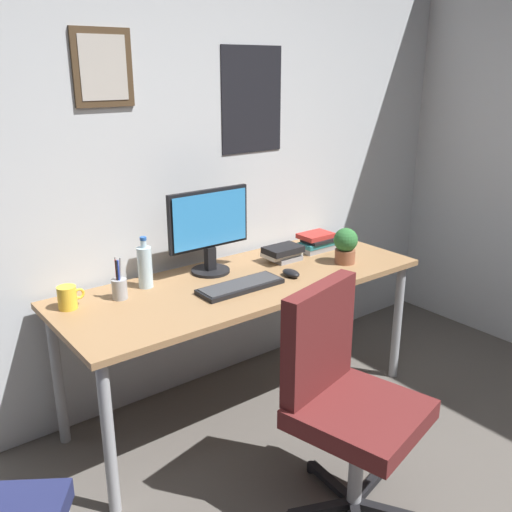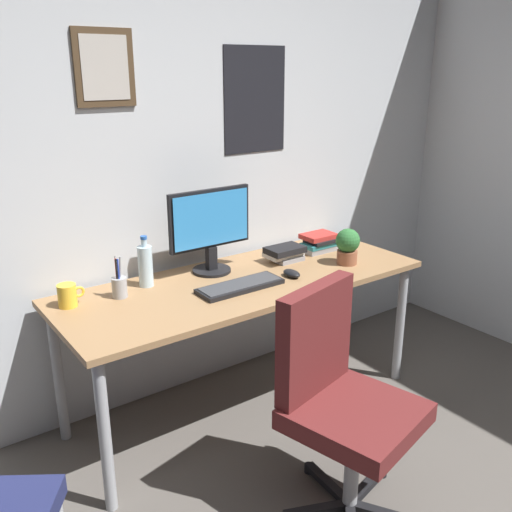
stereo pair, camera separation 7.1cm
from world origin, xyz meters
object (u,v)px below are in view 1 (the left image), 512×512
Objects in this scene: water_bottle at (145,266)px; book_stack_right at (283,253)px; office_chair at (343,392)px; coffee_mug_near at (68,297)px; keyboard at (240,286)px; computer_mouse at (291,273)px; pen_cup at (119,288)px; potted_plant at (345,244)px; book_stack_left at (317,242)px; monitor at (209,228)px.

book_stack_right is (0.78, -0.11, -0.06)m from water_bottle.
water_bottle reaches higher than office_chair.
coffee_mug_near is at bearing 125.55° from office_chair.
office_chair is 4.59× the size of book_stack_right.
office_chair is at bearing -92.22° from keyboard.
book_stack_right is (0.13, 0.21, 0.03)m from computer_mouse.
computer_mouse is at bearing -26.28° from water_bottle.
pen_cup reaches higher than book_stack_right.
water_bottle is 1.22× the size of book_stack_right.
book_stack_right is at bearing 136.50° from potted_plant.
computer_mouse is (0.33, 0.70, 0.22)m from office_chair.
potted_plant is at bearing -18.39° from water_bottle.
potted_plant reaches higher than book_stack_right.
pen_cup reaches higher than coffee_mug_near.
book_stack_right is at bearing 59.05° from computer_mouse.
water_bottle is 1.06m from book_stack_left.
monitor is 1.82× the size of water_bottle.
water_bottle reaches higher than book_stack_right.
potted_plant is (0.67, -0.04, 0.09)m from keyboard.
monitor is 2.11× the size of book_stack_left.
water_bottle is at bearing 107.54° from office_chair.
coffee_mug_near is 1.17m from book_stack_right.
book_stack_right is (-0.27, -0.02, -0.00)m from book_stack_left.
potted_plant is 0.89× the size of book_stack_left.
keyboard is 0.79m from coffee_mug_near.
pen_cup is at bearing -175.17° from monitor.
potted_plant is (0.70, 0.68, 0.31)m from office_chair.
keyboard is at bearing -92.39° from monitor.
water_bottle reaches higher than potted_plant.
office_chair is 1.21m from book_stack_left.
water_bottle reaches higher than keyboard.
monitor reaches higher than book_stack_right.
monitor is at bearing 87.61° from keyboard.
water_bottle reaches higher than computer_mouse.
pen_cup is at bearing 162.11° from computer_mouse.
keyboard is 1.70× the size of water_bottle.
keyboard is at bearing -24.95° from pen_cup.
pen_cup is at bearing 116.77° from office_chair.
coffee_mug_near is at bearing 175.79° from book_stack_right.
office_chair is 7.83× the size of coffee_mug_near.
book_stack_left is at bearing -5.92° from monitor.
potted_plant is at bearing -26.24° from monitor.
office_chair reaches higher than pen_cup.
keyboard is 2.15× the size of pen_cup.
water_bottle reaches higher than book_stack_left.
computer_mouse reaches higher than keyboard.
monitor is 3.79× the size of coffee_mug_near.
coffee_mug_near is 0.61× the size of pen_cup.
coffee_mug_near reaches higher than book_stack_left.
coffee_mug_near is (-1.04, 0.30, 0.03)m from computer_mouse.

